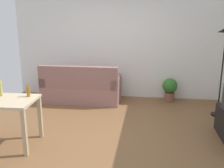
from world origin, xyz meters
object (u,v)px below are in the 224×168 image
potted_plant (170,88)px  bottle_amber (28,91)px  bottle_squat (1,89)px  couch (81,89)px

potted_plant → bottle_amber: bearing=-135.1°
potted_plant → bottle_squat: 3.81m
potted_plant → bottle_squat: (-2.87, -2.45, 0.55)m
couch → bottle_amber: 2.19m
couch → bottle_squat: (-0.76, -2.14, 0.58)m
bottle_squat → bottle_amber: (0.45, 0.03, -0.03)m
couch → bottle_amber: (-0.31, -2.10, 0.54)m
bottle_squat → couch: bearing=70.5°
couch → potted_plant: 2.14m
potted_plant → bottle_squat: size_ratio=2.07×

